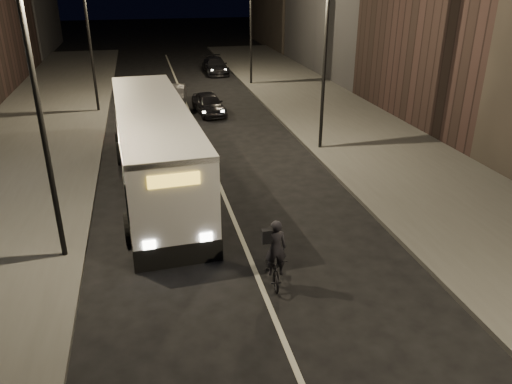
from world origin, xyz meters
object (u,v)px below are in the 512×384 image
streetlight_left_near (46,86)px  car_mid (174,95)px  city_bus (154,145)px  cyclist_on_bicycle (274,261)px  streetlight_right_far (247,13)px  car_near (209,104)px  streetlight_right_mid (320,39)px  streetlight_left_far (92,24)px  car_far (215,66)px

streetlight_left_near → car_mid: 19.84m
city_bus → cyclist_on_bicycle: (2.93, -7.72, -1.18)m
streetlight_right_far → car_near: 10.08m
streetlight_left_near → streetlight_right_mid: bearing=36.9°
streetlight_right_far → streetlight_left_far: (-10.66, -6.00, 0.00)m
streetlight_right_far → city_bus: (-7.86, -18.94, -3.50)m
streetlight_left_far → city_bus: 13.70m
city_bus → car_near: bearing=68.3°
streetlight_left_near → city_bus: (2.81, 5.06, -3.50)m
streetlight_left_far → city_bus: size_ratio=0.63×
car_far → car_mid: bearing=-113.0°
car_near → cyclist_on_bicycle: bearing=-99.2°
city_bus → cyclist_on_bicycle: city_bus is taller
streetlight_right_mid → car_far: 21.95m
streetlight_right_mid → streetlight_left_far: bearing=136.8°
streetlight_right_far → streetlight_right_mid: bearing=-90.0°
streetlight_right_far → city_bus: 20.81m
car_mid → streetlight_left_near: bearing=83.6°
streetlight_left_near → cyclist_on_bicycle: 7.86m
streetlight_right_far → cyclist_on_bicycle: streetlight_right_far is taller
streetlight_right_far → car_near: bearing=-117.9°
streetlight_right_far → streetlight_left_near: (-10.66, -24.00, 0.00)m
streetlight_right_mid → car_far: bearing=94.6°
cyclist_on_bicycle → car_far: 32.20m
streetlight_right_far → cyclist_on_bicycle: (-4.93, -26.66, -4.68)m
city_bus → car_far: size_ratio=2.75×
streetlight_left_near → car_near: streetlight_left_near is taller
streetlight_left_far → car_mid: (4.53, 0.75, -4.62)m
city_bus → car_mid: size_ratio=2.86×
streetlight_right_far → car_mid: (-6.13, -5.25, -4.62)m
streetlight_left_far → cyclist_on_bicycle: streetlight_left_far is taller
streetlight_right_mid → streetlight_right_far: bearing=90.0°
streetlight_right_far → city_bus: streetlight_right_far is taller
streetlight_left_near → car_near: 18.01m
streetlight_left_near → car_mid: bearing=76.4°
cyclist_on_bicycle → car_mid: 21.45m
streetlight_right_mid → car_mid: 13.22m
cyclist_on_bicycle → car_far: (3.20, 32.04, -0.01)m
city_bus → car_mid: (1.73, 13.70, -1.12)m
cyclist_on_bicycle → car_near: (0.76, 18.79, -0.03)m
streetlight_right_far → car_far: streetlight_right_far is taller
streetlight_right_far → car_far: size_ratio=1.75×
streetlight_right_mid → cyclist_on_bicycle: bearing=-114.8°
streetlight_left_far → cyclist_on_bicycle: (5.73, -20.66, -4.68)m
streetlight_left_far → city_bus: streetlight_left_far is taller
car_near → streetlight_right_far: bearing=55.2°
streetlight_right_mid → streetlight_left_near: (-10.66, -8.00, 0.00)m
streetlight_left_far → car_mid: bearing=9.5°
streetlight_right_mid → car_near: (-4.17, 8.13, -4.70)m
streetlight_right_far → car_mid: 9.30m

